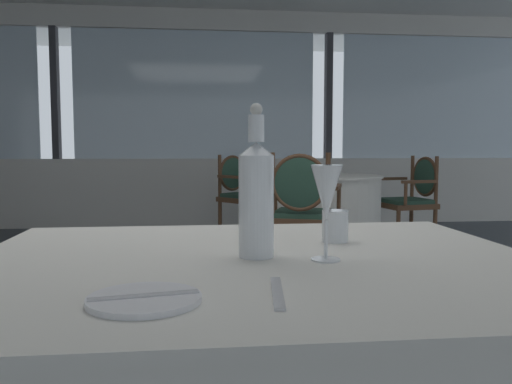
# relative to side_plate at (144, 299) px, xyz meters

# --- Properties ---
(ground_plane) EXTENTS (14.75, 14.75, 0.00)m
(ground_plane) POSITION_rel_side_plate_xyz_m (0.06, 1.54, -0.74)
(ground_plane) COLOR #4C5156
(window_wall_far) EXTENTS (10.79, 0.14, 2.69)m
(window_wall_far) POSITION_rel_side_plate_xyz_m (0.06, 5.80, 0.34)
(window_wall_far) COLOR silver
(window_wall_far) RESTS_ON ground_plane
(side_plate) EXTENTS (0.18, 0.18, 0.01)m
(side_plate) POSITION_rel_side_plate_xyz_m (0.00, 0.00, 0.00)
(side_plate) COLOR white
(side_plate) RESTS_ON foreground_table
(butter_knife) EXTENTS (0.18, 0.05, 0.00)m
(butter_knife) POSITION_rel_side_plate_xyz_m (0.00, 0.00, 0.01)
(butter_knife) COLOR silver
(butter_knife) RESTS_ON foreground_table
(dinner_fork) EXTENTS (0.04, 0.20, 0.00)m
(dinner_fork) POSITION_rel_side_plate_xyz_m (0.22, 0.03, -0.00)
(dinner_fork) COLOR silver
(dinner_fork) RESTS_ON foreground_table
(water_bottle) EXTENTS (0.08, 0.08, 0.35)m
(water_bottle) POSITION_rel_side_plate_xyz_m (0.22, 0.33, 0.13)
(water_bottle) COLOR white
(water_bottle) RESTS_ON foreground_table
(wine_glass) EXTENTS (0.07, 0.07, 0.21)m
(wine_glass) POSITION_rel_side_plate_xyz_m (0.36, 0.27, 0.14)
(wine_glass) COLOR white
(wine_glass) RESTS_ON foreground_table
(water_tumbler) EXTENTS (0.07, 0.07, 0.08)m
(water_tumbler) POSITION_rel_side_plate_xyz_m (0.44, 0.50, 0.04)
(water_tumbler) COLOR white
(water_tumbler) RESTS_ON foreground_table
(background_table_1) EXTENTS (1.18, 1.18, 0.73)m
(background_table_1) POSITION_rel_side_plate_xyz_m (1.19, 3.88, -0.37)
(background_table_1) COLOR silver
(background_table_1) RESTS_ON ground_plane
(dining_chair_1_0) EXTENTS (0.54, 0.59, 0.90)m
(dining_chair_1_0) POSITION_rel_side_plate_xyz_m (2.18, 4.06, -0.20)
(dining_chair_1_0) COLOR brown
(dining_chair_1_0) RESTS_ON ground_plane
(dining_chair_1_1) EXTENTS (0.66, 0.65, 0.91)m
(dining_chair_1_1) POSITION_rel_side_plate_xyz_m (0.54, 4.65, -0.19)
(dining_chair_1_1) COLOR brown
(dining_chair_1_1) RESTS_ON ground_plane
(dining_chair_1_2) EXTENTS (0.63, 0.59, 0.95)m
(dining_chair_1_2) POSITION_rel_side_plate_xyz_m (0.84, 2.92, -0.18)
(dining_chair_1_2) COLOR brown
(dining_chair_1_2) RESTS_ON ground_plane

